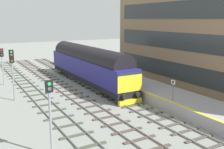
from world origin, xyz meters
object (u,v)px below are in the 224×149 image
object	(u,v)px
signal_post_far	(2,62)
platform_number_sign	(173,87)
diesel_locomotive	(88,64)
signal_post_near	(50,110)
signal_post_mid	(12,68)
waiting_passenger	(140,75)

from	to	relation	value
signal_post_far	platform_number_sign	world-z (taller)	signal_post_far
diesel_locomotive	signal_post_far	size ratio (longest dim) A/B	4.27
signal_post_near	signal_post_far	bearing A→B (deg)	90.00
diesel_locomotive	signal_post_near	size ratio (longest dim) A/B	4.18
signal_post_far	platform_number_sign	xyz separation A→B (m)	(11.29, -17.19, -0.66)
platform_number_sign	signal_post_far	bearing A→B (deg)	123.30
signal_post_near	platform_number_sign	size ratio (longest dim) A/B	2.53
signal_post_mid	platform_number_sign	size ratio (longest dim) A/B	2.79
diesel_locomotive	platform_number_sign	distance (m)	12.94
diesel_locomotive	platform_number_sign	size ratio (longest dim) A/B	10.57
diesel_locomotive	platform_number_sign	bearing A→B (deg)	-80.60
platform_number_sign	waiting_passenger	distance (m)	6.29
signal_post_far	platform_number_sign	bearing A→B (deg)	-56.70
diesel_locomotive	signal_post_near	world-z (taller)	diesel_locomotive
signal_post_mid	platform_number_sign	world-z (taller)	signal_post_mid
signal_post_far	waiting_passenger	bearing A→B (deg)	-41.75
signal_post_near	waiting_passenger	xyz separation A→B (m)	(12.31, 8.37, -0.84)
signal_post_near	waiting_passenger	distance (m)	14.91
signal_post_mid	platform_number_sign	xyz separation A→B (m)	(11.29, -10.05, -1.05)
diesel_locomotive	waiting_passenger	size ratio (longest dim) A/B	11.61
diesel_locomotive	signal_post_far	xyz separation A→B (m)	(-9.18, 4.43, 0.38)
diesel_locomotive	signal_post_far	world-z (taller)	diesel_locomotive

